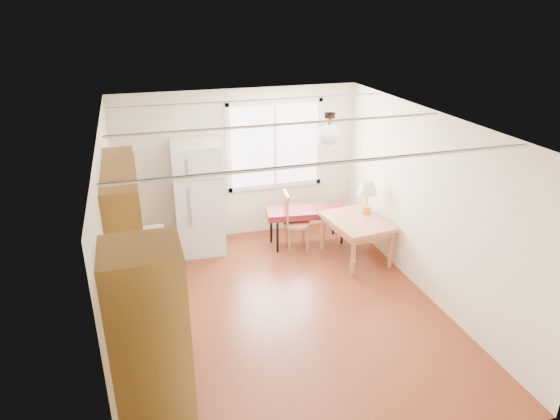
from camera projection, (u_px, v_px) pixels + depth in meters
name	position (u px, v px, depth m)	size (l,w,h in m)	color
room_shell	(285.00, 225.00, 6.06)	(4.60, 5.60, 2.62)	#5A2212
kitchen_run	(146.00, 304.00, 5.20)	(0.65, 3.40, 2.20)	brown
window_unit	(275.00, 145.00, 8.28)	(1.64, 0.05, 1.51)	white
pendant_light	(329.00, 133.00, 6.21)	(0.26, 0.26, 0.40)	black
refrigerator	(199.00, 198.00, 7.86)	(0.79, 0.79, 1.79)	white
bench	(307.00, 213.00, 8.18)	(1.39, 0.67, 0.62)	maroon
dining_table	(357.00, 226.00, 7.67)	(0.93, 1.16, 0.67)	#AE6843
chair	(291.00, 218.00, 7.98)	(0.44, 0.43, 0.97)	#AE6843
table_lamp	(367.00, 190.00, 7.72)	(0.31, 0.31, 0.54)	gold
coffee_maker	(147.00, 328.00, 4.52)	(0.17, 0.23, 0.33)	black
kettle	(143.00, 305.00, 4.93)	(0.11, 0.11, 0.21)	red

